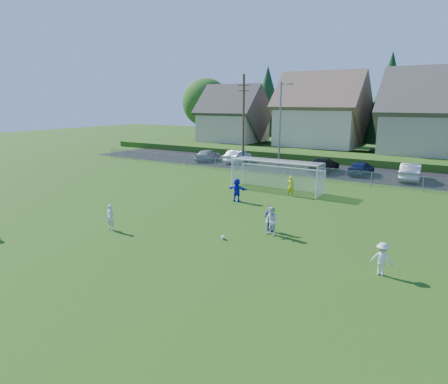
{
  "coord_description": "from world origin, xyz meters",
  "views": [
    {
      "loc": [
        13.37,
        -12.95,
        7.08
      ],
      "look_at": [
        0.0,
        8.0,
        1.4
      ],
      "focal_mm": 32.0,
      "sensor_mm": 36.0,
      "label": 1
    }
  ],
  "objects_px": {
    "car_f": "(411,172)",
    "player_white_b": "(271,221)",
    "car_b": "(238,156)",
    "player_blue_b": "(237,190)",
    "player_blue_a": "(270,219)",
    "goalkeeper": "(291,186)",
    "player_white_c": "(382,259)",
    "car_e": "(361,168)",
    "soccer_goal": "(278,170)",
    "car_a": "(208,155)",
    "soccer_ball": "(223,237)",
    "player_white_a": "(110,218)",
    "car_d": "(324,165)"
  },
  "relations": [
    {
      "from": "player_blue_b",
      "to": "car_f",
      "type": "bearing_deg",
      "value": -121.74
    },
    {
      "from": "player_blue_a",
      "to": "car_d",
      "type": "height_order",
      "value": "player_blue_a"
    },
    {
      "from": "car_a",
      "to": "soccer_ball",
      "type": "bearing_deg",
      "value": 118.94
    },
    {
      "from": "soccer_ball",
      "to": "car_e",
      "type": "height_order",
      "value": "car_e"
    },
    {
      "from": "car_b",
      "to": "car_d",
      "type": "height_order",
      "value": "car_b"
    },
    {
      "from": "car_b",
      "to": "car_f",
      "type": "distance_m",
      "value": 18.75
    },
    {
      "from": "player_white_c",
      "to": "car_b",
      "type": "xyz_separation_m",
      "value": [
        -20.85,
        23.49,
        0.03
      ]
    },
    {
      "from": "player_blue_a",
      "to": "soccer_goal",
      "type": "distance_m",
      "value": 10.68
    },
    {
      "from": "car_a",
      "to": "player_white_b",
      "type": "bearing_deg",
      "value": 124.33
    },
    {
      "from": "car_e",
      "to": "soccer_goal",
      "type": "height_order",
      "value": "soccer_goal"
    },
    {
      "from": "soccer_ball",
      "to": "player_blue_a",
      "type": "distance_m",
      "value": 2.98
    },
    {
      "from": "car_d",
      "to": "car_f",
      "type": "xyz_separation_m",
      "value": [
        8.17,
        -0.26,
        0.08
      ]
    },
    {
      "from": "soccer_ball",
      "to": "player_white_b",
      "type": "distance_m",
      "value": 2.74
    },
    {
      "from": "soccer_goal",
      "to": "car_b",
      "type": "bearing_deg",
      "value": 132.97
    },
    {
      "from": "soccer_goal",
      "to": "car_e",
      "type": "bearing_deg",
      "value": 69.23
    },
    {
      "from": "player_white_a",
      "to": "soccer_goal",
      "type": "relative_size",
      "value": 0.2
    },
    {
      "from": "player_white_a",
      "to": "goalkeeper",
      "type": "height_order",
      "value": "goalkeeper"
    },
    {
      "from": "player_blue_b",
      "to": "car_b",
      "type": "relative_size",
      "value": 0.38
    },
    {
      "from": "player_white_c",
      "to": "car_a",
      "type": "xyz_separation_m",
      "value": [
        -24.6,
        22.76,
        0.02
      ]
    },
    {
      "from": "car_b",
      "to": "player_blue_b",
      "type": "bearing_deg",
      "value": 116.08
    },
    {
      "from": "player_blue_b",
      "to": "car_f",
      "type": "height_order",
      "value": "player_blue_b"
    },
    {
      "from": "car_e",
      "to": "player_white_c",
      "type": "bearing_deg",
      "value": 109.53
    },
    {
      "from": "soccer_ball",
      "to": "player_blue_a",
      "type": "height_order",
      "value": "player_blue_a"
    },
    {
      "from": "soccer_ball",
      "to": "car_a",
      "type": "distance_m",
      "value": 28.14
    },
    {
      "from": "soccer_ball",
      "to": "player_white_a",
      "type": "bearing_deg",
      "value": -161.29
    },
    {
      "from": "car_d",
      "to": "player_white_c",
      "type": "bearing_deg",
      "value": 114.36
    },
    {
      "from": "car_b",
      "to": "soccer_goal",
      "type": "xyz_separation_m",
      "value": [
        10.28,
        -11.04,
        0.89
      ]
    },
    {
      "from": "player_white_c",
      "to": "soccer_ball",
      "type": "bearing_deg",
      "value": 2.06
    },
    {
      "from": "player_white_b",
      "to": "player_blue_b",
      "type": "relative_size",
      "value": 0.94
    },
    {
      "from": "car_e",
      "to": "car_d",
      "type": "bearing_deg",
      "value": 3.98
    },
    {
      "from": "goalkeeper",
      "to": "player_blue_b",
      "type": "bearing_deg",
      "value": 53.26
    },
    {
      "from": "player_white_a",
      "to": "player_white_c",
      "type": "xyz_separation_m",
      "value": [
        14.05,
        1.95,
        -0.02
      ]
    },
    {
      "from": "player_blue_a",
      "to": "car_e",
      "type": "relative_size",
      "value": 0.36
    },
    {
      "from": "player_blue_b",
      "to": "car_a",
      "type": "relative_size",
      "value": 0.4
    },
    {
      "from": "car_a",
      "to": "car_b",
      "type": "relative_size",
      "value": 0.95
    },
    {
      "from": "player_white_c",
      "to": "player_blue_a",
      "type": "distance_m",
      "value": 6.96
    },
    {
      "from": "player_white_a",
      "to": "car_a",
      "type": "relative_size",
      "value": 0.34
    },
    {
      "from": "car_f",
      "to": "player_white_b",
      "type": "bearing_deg",
      "value": 74.07
    },
    {
      "from": "player_blue_b",
      "to": "car_b",
      "type": "distance_m",
      "value": 18.59
    },
    {
      "from": "soccer_ball",
      "to": "player_white_c",
      "type": "xyz_separation_m",
      "value": [
        7.89,
        -0.13,
        0.6
      ]
    },
    {
      "from": "car_e",
      "to": "car_a",
      "type": "bearing_deg",
      "value": 4.48
    },
    {
      "from": "car_f",
      "to": "car_e",
      "type": "bearing_deg",
      "value": -8.88
    },
    {
      "from": "car_a",
      "to": "car_e",
      "type": "distance_m",
      "value": 18.05
    },
    {
      "from": "player_white_c",
      "to": "car_b",
      "type": "relative_size",
      "value": 0.32
    },
    {
      "from": "goalkeeper",
      "to": "soccer_ball",
      "type": "bearing_deg",
      "value": 92.8
    },
    {
      "from": "soccer_goal",
      "to": "car_a",
      "type": "bearing_deg",
      "value": 143.7
    },
    {
      "from": "player_blue_b",
      "to": "car_e",
      "type": "bearing_deg",
      "value": -107.75
    },
    {
      "from": "player_blue_a",
      "to": "goalkeeper",
      "type": "distance_m",
      "value": 8.88
    },
    {
      "from": "player_blue_a",
      "to": "car_f",
      "type": "bearing_deg",
      "value": -71.74
    },
    {
      "from": "player_white_a",
      "to": "soccer_goal",
      "type": "distance_m",
      "value": 14.85
    }
  ]
}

